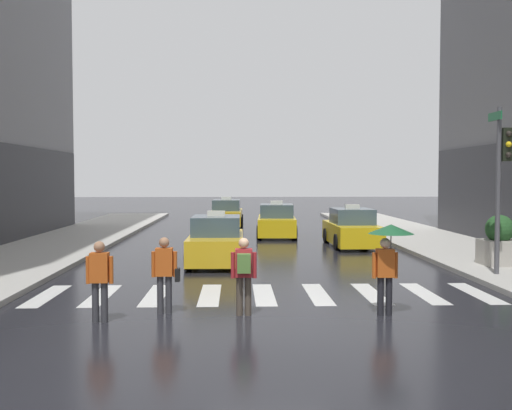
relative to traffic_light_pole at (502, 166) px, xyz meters
name	(u,v)px	position (x,y,z in m)	size (l,w,h in m)	color
ground_plane	(271,324)	(-6.93, -5.04, -3.26)	(160.00, 160.00, 0.00)	black
crosswalk_markings	(264,294)	(-6.93, -2.04, -3.25)	(11.30, 2.80, 0.01)	silver
traffic_light_pole	(502,166)	(0.00, 0.00, 0.00)	(0.44, 0.84, 4.80)	#47474C
taxi_lead	(216,242)	(-8.30, 3.49, -2.53)	(1.96, 4.55, 1.80)	gold
taxi_second	(352,229)	(-2.69, 8.27, -2.53)	(1.97, 4.56, 1.80)	yellow
taxi_third	(277,222)	(-5.61, 12.55, -2.53)	(2.11, 4.62, 1.80)	yellow
taxi_fourth	(227,215)	(-8.20, 18.75, -2.53)	(2.04, 4.59, 1.80)	gold
pedestrian_with_umbrella	(389,244)	(-4.40, -4.37, -1.74)	(0.96, 0.96, 1.94)	black
pedestrian_with_backpack	(244,270)	(-7.47, -4.30, -2.29)	(0.55, 0.43, 1.65)	#473D33
pedestrian_with_handbag	(165,271)	(-9.16, -4.06, -2.32)	(0.61, 0.24, 1.65)	#333338
pedestrian_plain_coat	(100,276)	(-10.37, -4.82, -2.32)	(0.55, 0.24, 1.65)	#333338
planter_near_corner	(499,242)	(0.76, 1.74, -2.38)	(1.10, 1.10, 1.60)	#A8A399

